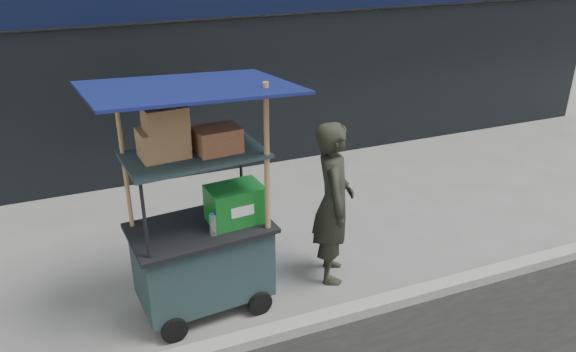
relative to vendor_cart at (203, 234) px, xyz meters
name	(u,v)px	position (x,y,z in m)	size (l,w,h in m)	color
ground	(287,320)	(0.69, -0.55, -0.87)	(80.00, 80.00, 0.00)	#63635F
curb	(295,327)	(0.69, -0.75, -0.81)	(80.00, 0.18, 0.12)	gray
vendor_cart	(203,234)	(0.00, 0.00, 0.00)	(1.96, 1.46, 2.49)	#1B2C2E
vendor_man	(333,203)	(1.47, 0.02, 0.06)	(0.68, 0.45, 1.86)	black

